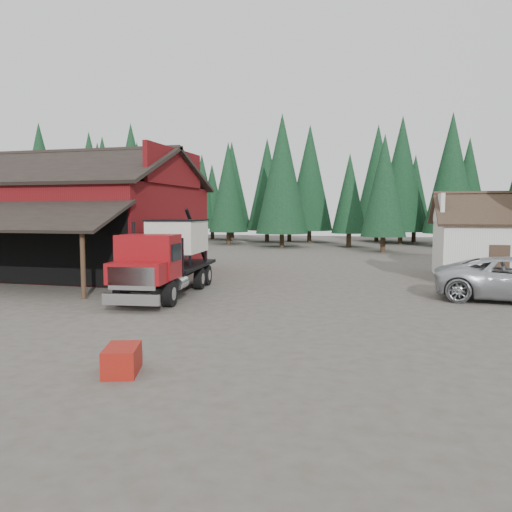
# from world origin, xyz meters

# --- Properties ---
(ground) EXTENTS (120.00, 120.00, 0.00)m
(ground) POSITION_xyz_m (0.00, 0.00, 0.00)
(ground) COLOR #474238
(ground) RESTS_ON ground
(red_barn) EXTENTS (12.80, 13.63, 7.18)m
(red_barn) POSITION_xyz_m (-11.00, 9.90, 2.69)
(red_barn) COLOR maroon
(red_barn) RESTS_ON ground
(conifer_backdrop) EXTENTS (76.00, 16.00, 16.00)m
(conifer_backdrop) POSITION_xyz_m (0.00, 42.00, 0.00)
(conifer_backdrop) COLOR black
(conifer_backdrop) RESTS_ON ground
(near_pine_a) EXTENTS (4.40, 4.40, 11.40)m
(near_pine_a) POSITION_xyz_m (-22.00, 28.00, 6.39)
(near_pine_a) COLOR #382619
(near_pine_a) RESTS_ON ground
(near_pine_b) EXTENTS (3.96, 3.96, 10.40)m
(near_pine_b) POSITION_xyz_m (6.00, 30.00, 5.89)
(near_pine_b) COLOR #382619
(near_pine_b) RESTS_ON ground
(near_pine_d) EXTENTS (5.28, 5.28, 13.40)m
(near_pine_d) POSITION_xyz_m (-4.00, 34.00, 7.39)
(near_pine_d) COLOR #382619
(near_pine_d) RESTS_ON ground
(feed_truck) EXTENTS (3.11, 8.43, 3.72)m
(feed_truck) POSITION_xyz_m (-2.71, 4.03, 1.74)
(feed_truck) COLOR black
(feed_truck) RESTS_ON ground
(equip_box) EXTENTS (1.01, 1.27, 0.60)m
(equip_box) POSITION_xyz_m (0.77, -6.00, 0.30)
(equip_box) COLOR maroon
(equip_box) RESTS_ON ground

